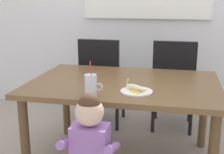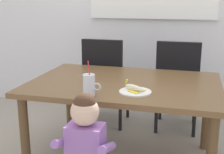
{
  "view_description": "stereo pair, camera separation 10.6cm",
  "coord_description": "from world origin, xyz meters",
  "px_view_note": "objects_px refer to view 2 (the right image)",
  "views": [
    {
      "loc": [
        0.41,
        -2.33,
        1.37
      ],
      "look_at": [
        -0.08,
        -0.1,
        0.77
      ],
      "focal_mm": 49.07,
      "sensor_mm": 36.0,
      "label": 1
    },
    {
      "loc": [
        0.51,
        -2.3,
        1.37
      ],
      "look_at": [
        -0.08,
        -0.1,
        0.77
      ],
      "focal_mm": 49.07,
      "sensor_mm": 36.0,
      "label": 2
    }
  ],
  "objects_px": {
    "milk_cup": "(89,86)",
    "peeled_banana": "(134,88)",
    "toddler_standing": "(85,143)",
    "dining_chair_right": "(177,81)",
    "dining_table": "(125,92)",
    "dining_chair_left": "(105,77)",
    "snack_plate": "(135,92)"
  },
  "relations": [
    {
      "from": "dining_chair_left",
      "to": "snack_plate",
      "type": "distance_m",
      "value": 1.12
    },
    {
      "from": "dining_chair_left",
      "to": "peeled_banana",
      "type": "bearing_deg",
      "value": 116.95
    },
    {
      "from": "snack_plate",
      "to": "dining_table",
      "type": "bearing_deg",
      "value": 117.33
    },
    {
      "from": "milk_cup",
      "to": "snack_plate",
      "type": "distance_m",
      "value": 0.33
    },
    {
      "from": "dining_chair_left",
      "to": "dining_table",
      "type": "bearing_deg",
      "value": 117.13
    },
    {
      "from": "milk_cup",
      "to": "dining_table",
      "type": "bearing_deg",
      "value": 69.01
    },
    {
      "from": "dining_table",
      "to": "dining_chair_left",
      "type": "relative_size",
      "value": 1.56
    },
    {
      "from": "dining_table",
      "to": "dining_chair_left",
      "type": "height_order",
      "value": "dining_chair_left"
    },
    {
      "from": "dining_chair_right",
      "to": "dining_chair_left",
      "type": "bearing_deg",
      "value": 3.1
    },
    {
      "from": "toddler_standing",
      "to": "milk_cup",
      "type": "xyz_separation_m",
      "value": [
        -0.08,
        0.32,
        0.26
      ]
    },
    {
      "from": "toddler_standing",
      "to": "peeled_banana",
      "type": "xyz_separation_m",
      "value": [
        0.2,
        0.48,
        0.22
      ]
    },
    {
      "from": "toddler_standing",
      "to": "peeled_banana",
      "type": "height_order",
      "value": "toddler_standing"
    },
    {
      "from": "toddler_standing",
      "to": "milk_cup",
      "type": "distance_m",
      "value": 0.42
    },
    {
      "from": "dining_chair_left",
      "to": "milk_cup",
      "type": "distance_m",
      "value": 1.18
    },
    {
      "from": "dining_table",
      "to": "milk_cup",
      "type": "xyz_separation_m",
      "value": [
        -0.16,
        -0.41,
        0.15
      ]
    },
    {
      "from": "dining_chair_right",
      "to": "toddler_standing",
      "type": "bearing_deg",
      "value": 73.02
    },
    {
      "from": "milk_cup",
      "to": "peeled_banana",
      "type": "distance_m",
      "value": 0.33
    },
    {
      "from": "dining_chair_left",
      "to": "toddler_standing",
      "type": "bearing_deg",
      "value": 101.52
    },
    {
      "from": "snack_plate",
      "to": "peeled_banana",
      "type": "height_order",
      "value": "peeled_banana"
    },
    {
      "from": "milk_cup",
      "to": "peeled_banana",
      "type": "height_order",
      "value": "milk_cup"
    },
    {
      "from": "snack_plate",
      "to": "peeled_banana",
      "type": "bearing_deg",
      "value": 136.21
    },
    {
      "from": "dining_chair_left",
      "to": "milk_cup",
      "type": "height_order",
      "value": "milk_cup"
    },
    {
      "from": "snack_plate",
      "to": "dining_chair_left",
      "type": "bearing_deg",
      "value": 117.18
    },
    {
      "from": "dining_chair_left",
      "to": "peeled_banana",
      "type": "relative_size",
      "value": 5.74
    },
    {
      "from": "milk_cup",
      "to": "peeled_banana",
      "type": "relative_size",
      "value": 1.5
    },
    {
      "from": "toddler_standing",
      "to": "dining_table",
      "type": "bearing_deg",
      "value": 84.14
    },
    {
      "from": "dining_table",
      "to": "peeled_banana",
      "type": "relative_size",
      "value": 8.95
    },
    {
      "from": "dining_chair_left",
      "to": "milk_cup",
      "type": "bearing_deg",
      "value": 100.68
    },
    {
      "from": "toddler_standing",
      "to": "snack_plate",
      "type": "distance_m",
      "value": 0.55
    },
    {
      "from": "dining_table",
      "to": "milk_cup",
      "type": "height_order",
      "value": "milk_cup"
    },
    {
      "from": "dining_chair_right",
      "to": "peeled_banana",
      "type": "height_order",
      "value": "dining_chair_right"
    },
    {
      "from": "dining_chair_right",
      "to": "milk_cup",
      "type": "bearing_deg",
      "value": 65.36
    }
  ]
}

